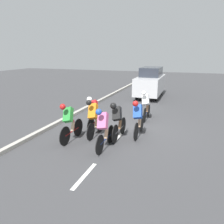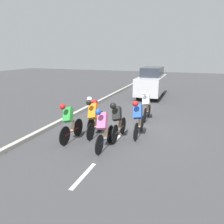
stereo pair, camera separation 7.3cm
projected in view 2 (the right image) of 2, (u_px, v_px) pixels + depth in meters
name	position (u px, v px, depth m)	size (l,w,h in m)	color
ground_plane	(126.00, 129.00, 9.60)	(60.00, 60.00, 0.00)	#424244
lane_stripe_near	(84.00, 175.00, 5.97)	(0.12, 1.40, 0.01)	white
lane_stripe_mid	(120.00, 135.00, 8.86)	(0.12, 1.40, 0.01)	white
lane_stripe_far	(138.00, 115.00, 11.76)	(0.12, 1.40, 0.01)	white
curb	(53.00, 125.00, 9.91)	(0.20, 28.73, 0.14)	#B7B2A8
cyclist_orange	(94.00, 117.00, 8.56)	(0.43, 1.64, 1.54)	black
cyclist_red	(94.00, 112.00, 9.34)	(0.45, 1.72, 1.49)	black
cyclist_black	(117.00, 119.00, 8.32)	(0.45, 1.70, 1.49)	black
cyclist_white	(146.00, 105.00, 10.71)	(0.44, 1.73, 1.49)	black
cyclist_green	(69.00, 121.00, 8.13)	(0.45, 1.71, 1.49)	black
cyclist_blue	(138.00, 118.00, 8.53)	(0.41, 1.68, 1.51)	black
cyclist_pink	(103.00, 128.00, 7.42)	(0.42, 1.69, 1.50)	black
support_car	(151.00, 82.00, 16.29)	(1.70, 4.31, 2.19)	black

